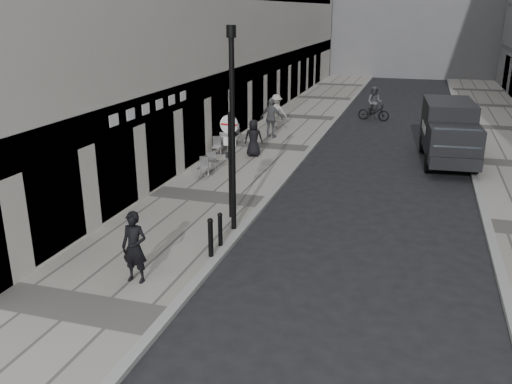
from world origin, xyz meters
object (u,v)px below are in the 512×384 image
walking_man (134,247)px  lamppost (232,121)px  sign_post (230,151)px  cyclist (374,107)px  panel_van (449,129)px

walking_man → lamppost: lamppost is taller
walking_man → sign_post: bearing=81.3°
walking_man → cyclist: 22.50m
lamppost → panel_van: size_ratio=1.05×
panel_van → lamppost: bearing=-126.0°
sign_post → cyclist: bearing=84.3°
walking_man → cyclist: cyclist is taller
cyclist → panel_van: bearing=-55.8°
walking_man → panel_van: size_ratio=0.32×
sign_post → lamppost: (0.40, -0.84, 1.08)m
walking_man → lamppost: bearing=73.5°
walking_man → panel_van: panel_van is taller
walking_man → lamppost: (1.14, 3.74, 2.32)m
sign_post → lamppost: lamppost is taller
walking_man → panel_van: (7.33, 13.79, 0.43)m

